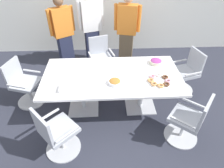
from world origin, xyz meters
TOP-DOWN VIEW (x-y plane):
  - ground_plane at (0.00, 0.00)m, footprint 10.00×10.00m
  - conference_table at (0.00, 0.00)m, footprint 2.40×1.20m
  - office_chair_0 at (-0.20, 1.09)m, footprint 0.68×0.68m
  - office_chair_1 at (-1.67, 0.22)m, footprint 0.67×0.67m
  - office_chair_2 at (-0.85, -0.95)m, footprint 0.76×0.76m
  - office_chair_3 at (1.16, -0.81)m, footprint 0.76×0.76m
  - office_chair_4 at (1.55, 0.45)m, footprint 0.66×0.66m
  - person_standing_0 at (-1.06, 1.57)m, footprint 0.56×0.42m
  - person_standing_1 at (-0.41, 1.69)m, footprint 0.60×0.35m
  - person_standing_2 at (0.42, 1.56)m, footprint 0.61×0.32m
  - snack_bowl_candy_mix at (0.84, 0.33)m, footprint 0.23×0.23m
  - snack_bowl_pretzels at (0.03, -0.25)m, footprint 0.21×0.21m
  - donut_platter at (0.78, -0.23)m, footprint 0.39×0.39m
  - napkin_pile at (-0.75, -0.37)m, footprint 0.17×0.17m

SIDE VIEW (x-z plane):
  - ground_plane at x=0.00m, z-range -0.01..0.00m
  - office_chair_0 at x=-0.20m, z-range -0.05..0.86m
  - office_chair_1 at x=-1.67m, z-range -0.05..0.86m
  - office_chair_2 at x=-0.85m, z-range -0.05..0.86m
  - office_chair_3 at x=1.16m, z-range -0.05..0.86m
  - office_chair_4 at x=1.55m, z-range -0.05..0.86m
  - conference_table at x=0.00m, z-range 0.25..1.00m
  - donut_platter at x=0.78m, z-range 0.75..0.79m
  - napkin_pile at x=-0.75m, z-range 0.75..0.82m
  - snack_bowl_pretzels at x=0.03m, z-range 0.75..0.84m
  - snack_bowl_candy_mix at x=0.84m, z-range 0.75..0.84m
  - person_standing_0 at x=-1.06m, z-range 0.03..1.72m
  - person_standing_2 at x=0.42m, z-range 0.04..1.78m
  - person_standing_1 at x=-0.41m, z-range 0.05..1.87m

